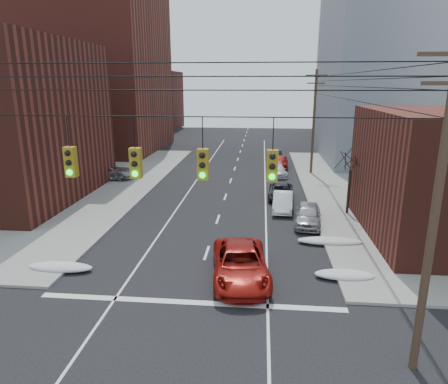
% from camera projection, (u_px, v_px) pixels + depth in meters
% --- Properties ---
extents(building_brick_tall, '(24.00, 20.00, 30.00)m').
position_uv_depth(building_brick_tall, '(71.00, 44.00, 56.16)').
color(building_brick_tall, maroon).
rests_on(building_brick_tall, ground).
extents(building_brick_far, '(22.00, 18.00, 12.00)m').
position_uv_depth(building_brick_far, '(124.00, 101.00, 83.69)').
color(building_brick_far, '#502018').
rests_on(building_brick_far, ground).
extents(building_office, '(22.00, 20.00, 25.00)m').
position_uv_depth(building_office, '(419.00, 59.00, 48.80)').
color(building_office, gray).
rests_on(building_office, ground).
extents(building_glass, '(20.00, 18.00, 22.00)m').
position_uv_depth(building_glass, '(377.00, 75.00, 73.98)').
color(building_glass, gray).
rests_on(building_glass, ground).
extents(utility_pole_right, '(2.20, 0.28, 11.00)m').
position_uv_depth(utility_pole_right, '(435.00, 210.00, 12.42)').
color(utility_pole_right, '#473323').
rests_on(utility_pole_right, ground).
extents(utility_pole_far, '(2.20, 0.28, 11.00)m').
position_uv_depth(utility_pole_far, '(314.00, 121.00, 42.19)').
color(utility_pole_far, '#473323').
rests_on(utility_pole_far, ground).
extents(traffic_signals, '(17.00, 0.42, 2.02)m').
position_uv_depth(traffic_signals, '(169.00, 162.00, 12.79)').
color(traffic_signals, black).
rests_on(traffic_signals, ground).
extents(bare_tree, '(2.09, 2.20, 4.93)m').
position_uv_depth(bare_tree, '(349.00, 185.00, 29.56)').
color(bare_tree, black).
rests_on(bare_tree, ground).
extents(snow_nw, '(3.50, 1.08, 0.42)m').
position_uv_depth(snow_nw, '(60.00, 267.00, 21.10)').
color(snow_nw, silver).
rests_on(snow_nw, ground).
extents(snow_ne, '(3.00, 1.08, 0.42)m').
position_uv_depth(snow_ne, '(344.00, 275.00, 20.23)').
color(snow_ne, silver).
rests_on(snow_ne, ground).
extents(snow_east_far, '(4.00, 1.08, 0.42)m').
position_uv_depth(snow_east_far, '(330.00, 241.00, 24.55)').
color(snow_east_far, silver).
rests_on(snow_east_far, ground).
extents(red_pickup, '(3.39, 6.20, 1.65)m').
position_uv_depth(red_pickup, '(240.00, 264.00, 20.05)').
color(red_pickup, maroon).
rests_on(red_pickup, ground).
extents(parked_car_a, '(2.26, 4.53, 1.48)m').
position_uv_depth(parked_car_a, '(308.00, 215.00, 27.81)').
color(parked_car_a, '#A1A1A5').
rests_on(parked_car_a, ground).
extents(parked_car_b, '(1.74, 4.31, 1.39)m').
position_uv_depth(parked_car_b, '(283.00, 202.00, 31.03)').
color(parked_car_b, white).
rests_on(parked_car_b, ground).
extents(parked_car_c, '(2.30, 4.58, 1.24)m').
position_uv_depth(parked_car_c, '(281.00, 191.00, 34.24)').
color(parked_car_c, black).
rests_on(parked_car_c, ground).
extents(parked_car_d, '(2.17, 4.46, 1.25)m').
position_uv_depth(parked_car_d, '(277.00, 170.00, 42.67)').
color(parked_car_d, silver).
rests_on(parked_car_d, ground).
extents(parked_car_e, '(1.95, 4.31, 1.43)m').
position_uv_depth(parked_car_e, '(281.00, 162.00, 46.74)').
color(parked_car_e, maroon).
rests_on(parked_car_e, ground).
extents(parked_car_f, '(1.89, 4.53, 1.46)m').
position_uv_depth(parked_car_f, '(275.00, 156.00, 50.12)').
color(parked_car_f, black).
rests_on(parked_car_f, ground).
extents(lot_car_a, '(4.32, 1.73, 1.40)m').
position_uv_depth(lot_car_a, '(57.00, 187.00, 34.67)').
color(lot_car_a, white).
rests_on(lot_car_a, sidewalk_nw).
extents(lot_car_b, '(5.51, 2.87, 1.48)m').
position_uv_depth(lot_car_b, '(109.00, 172.00, 40.63)').
color(lot_car_b, '#9FA0A4').
rests_on(lot_car_b, sidewalk_nw).
extents(lot_car_c, '(4.66, 2.27, 1.30)m').
position_uv_depth(lot_car_c, '(27.00, 182.00, 36.83)').
color(lot_car_c, black).
rests_on(lot_car_c, sidewalk_nw).
extents(lot_car_d, '(3.77, 2.04, 1.22)m').
position_uv_depth(lot_car_d, '(45.00, 186.00, 35.35)').
color(lot_car_d, silver).
rests_on(lot_car_d, sidewalk_nw).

